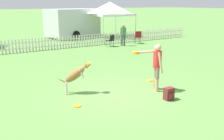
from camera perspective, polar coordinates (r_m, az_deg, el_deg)
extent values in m
plane|color=#5B8C42|center=(8.24, 0.75, -5.25)|extent=(240.00, 240.00, 0.00)
cylinder|color=tan|center=(8.44, 10.23, -3.42)|extent=(0.11, 0.11, 0.44)
cylinder|color=#7A705B|center=(8.33, 10.36, -0.79)|extent=(0.12, 0.12, 0.36)
cylinder|color=tan|center=(8.63, 9.88, -3.00)|extent=(0.11, 0.11, 0.44)
cylinder|color=#7A705B|center=(8.51, 10.00, -0.43)|extent=(0.12, 0.12, 0.36)
cylinder|color=red|center=(8.31, 10.32, 2.43)|extent=(0.37, 0.37, 0.55)
sphere|color=tan|center=(8.23, 10.45, 5.06)|extent=(0.22, 0.22, 0.22)
cylinder|color=tan|center=(8.15, 11.02, 1.55)|extent=(0.17, 0.21, 0.67)
cylinder|color=tan|center=(8.38, 7.83, 4.15)|extent=(0.61, 0.42, 0.14)
cylinder|color=orange|center=(8.35, 5.54, 3.79)|extent=(0.24, 0.24, 0.02)
cylinder|color=orange|center=(8.35, 5.54, 3.96)|extent=(0.24, 0.24, 0.02)
cylinder|color=orange|center=(8.34, 5.55, 4.14)|extent=(0.24, 0.24, 0.02)
ellipsoid|color=olive|center=(8.12, -8.44, -1.03)|extent=(0.83, 0.62, 0.68)
ellipsoid|color=silver|center=(8.14, -8.42, -1.40)|extent=(0.43, 0.33, 0.34)
sphere|color=olive|center=(8.04, -5.87, 0.97)|extent=(0.16, 0.16, 0.16)
cone|color=olive|center=(8.03, -5.43, 1.31)|extent=(0.16, 0.14, 0.14)
cylinder|color=orange|center=(8.03, -5.43, 1.31)|extent=(0.25, 0.28, 0.20)
cone|color=olive|center=(8.07, -6.05, 1.48)|extent=(0.05, 0.05, 0.07)
cone|color=olive|center=(7.98, -6.05, 1.33)|extent=(0.05, 0.05, 0.07)
cylinder|color=silver|center=(8.38, -10.32, -3.69)|extent=(0.06, 0.06, 0.41)
cylinder|color=silver|center=(8.17, -10.44, -4.19)|extent=(0.06, 0.06, 0.41)
cylinder|color=silver|center=(8.20, -6.97, -0.51)|extent=(0.19, 0.13, 0.32)
cylinder|color=silver|center=(8.01, -7.00, -0.89)|extent=(0.19, 0.13, 0.32)
cone|color=olive|center=(8.21, -11.51, -2.32)|extent=(0.35, 0.22, 0.25)
cylinder|color=orange|center=(9.60, 8.71, -2.38)|extent=(0.24, 0.24, 0.02)
cylinder|color=orange|center=(7.28, -7.98, -8.14)|extent=(0.24, 0.24, 0.02)
cube|color=maroon|center=(7.82, 12.86, -5.29)|extent=(0.29, 0.20, 0.38)
cube|color=maroon|center=(7.76, 13.46, -5.81)|extent=(0.21, 0.04, 0.19)
cube|color=silver|center=(16.12, -16.31, 5.11)|extent=(25.01, 0.04, 0.06)
cube|color=silver|center=(16.07, -16.40, 6.29)|extent=(25.01, 0.04, 0.06)
cube|color=silver|center=(15.68, -23.88, 4.75)|extent=(0.09, 0.02, 0.80)
cube|color=silver|center=(15.71, -23.18, 4.84)|extent=(0.09, 0.02, 0.80)
cube|color=silver|center=(15.74, -22.48, 4.93)|extent=(0.09, 0.02, 0.80)
cube|color=silver|center=(15.77, -21.79, 5.02)|extent=(0.09, 0.02, 0.80)
cube|color=silver|center=(15.80, -21.10, 5.10)|extent=(0.09, 0.02, 0.80)
cube|color=silver|center=(15.84, -20.41, 5.19)|extent=(0.09, 0.02, 0.80)
cube|color=silver|center=(15.88, -19.73, 5.27)|extent=(0.09, 0.02, 0.80)
cube|color=silver|center=(15.91, -19.04, 5.35)|extent=(0.09, 0.02, 0.80)
cube|color=silver|center=(15.96, -18.36, 5.43)|extent=(0.09, 0.02, 0.80)
cube|color=silver|center=(16.00, -17.69, 5.51)|extent=(0.09, 0.02, 0.80)
cube|color=silver|center=(16.05, -17.02, 5.59)|extent=(0.09, 0.02, 0.80)
cube|color=silver|center=(16.10, -16.35, 5.67)|extent=(0.09, 0.02, 0.80)
cube|color=silver|center=(16.15, -15.69, 5.75)|extent=(0.09, 0.02, 0.80)
cube|color=silver|center=(16.20, -15.03, 5.82)|extent=(0.09, 0.02, 0.80)
cube|color=silver|center=(16.26, -14.37, 5.90)|extent=(0.09, 0.02, 0.80)
cube|color=silver|center=(16.31, -13.72, 5.97)|extent=(0.09, 0.02, 0.80)
cube|color=silver|center=(16.37, -13.07, 6.04)|extent=(0.09, 0.02, 0.80)
cube|color=silver|center=(16.43, -12.43, 6.11)|extent=(0.09, 0.02, 0.80)
cube|color=silver|center=(16.50, -11.79, 6.18)|extent=(0.09, 0.02, 0.80)
cube|color=silver|center=(16.56, -11.16, 6.24)|extent=(0.09, 0.02, 0.80)
cube|color=silver|center=(16.63, -10.53, 6.31)|extent=(0.09, 0.02, 0.80)
cube|color=silver|center=(16.70, -9.91, 6.38)|extent=(0.09, 0.02, 0.80)
cube|color=silver|center=(16.77, -9.29, 6.44)|extent=(0.09, 0.02, 0.80)
cube|color=silver|center=(16.84, -8.68, 6.50)|extent=(0.09, 0.02, 0.80)
cube|color=silver|center=(16.92, -8.07, 6.56)|extent=(0.09, 0.02, 0.80)
cube|color=silver|center=(17.00, -7.47, 6.62)|extent=(0.09, 0.02, 0.80)
cube|color=silver|center=(17.08, -6.88, 6.68)|extent=(0.09, 0.02, 0.80)
cube|color=silver|center=(17.16, -6.28, 6.74)|extent=(0.09, 0.02, 0.80)
cube|color=silver|center=(17.24, -5.70, 6.79)|extent=(0.09, 0.02, 0.80)
cube|color=silver|center=(17.32, -5.12, 6.85)|extent=(0.09, 0.02, 0.80)
cube|color=silver|center=(17.41, -4.54, 6.90)|extent=(0.09, 0.02, 0.80)
cube|color=silver|center=(17.50, -3.98, 6.95)|extent=(0.09, 0.02, 0.80)
cube|color=silver|center=(17.59, -3.41, 7.01)|extent=(0.09, 0.02, 0.80)
cube|color=silver|center=(17.68, -2.85, 7.06)|extent=(0.09, 0.02, 0.80)
cube|color=silver|center=(17.77, -2.30, 7.10)|extent=(0.09, 0.02, 0.80)
cube|color=silver|center=(17.87, -1.76, 7.15)|extent=(0.09, 0.02, 0.80)
cube|color=silver|center=(17.96, -1.22, 7.20)|extent=(0.09, 0.02, 0.80)
cube|color=silver|center=(18.06, -0.68, 7.24)|extent=(0.09, 0.02, 0.80)
cube|color=silver|center=(18.16, -0.15, 7.29)|extent=(0.09, 0.02, 0.80)
cube|color=silver|center=(18.26, 0.37, 7.33)|extent=(0.09, 0.02, 0.80)
cube|color=silver|center=(18.36, 0.89, 7.37)|extent=(0.09, 0.02, 0.80)
cube|color=silver|center=(18.47, 1.40, 7.41)|extent=(0.09, 0.02, 0.80)
cube|color=silver|center=(18.57, 1.91, 7.45)|extent=(0.09, 0.02, 0.80)
cube|color=silver|center=(18.68, 2.41, 7.49)|extent=(0.09, 0.02, 0.80)
cube|color=silver|center=(18.79, 2.91, 7.53)|extent=(0.09, 0.02, 0.80)
cube|color=silver|center=(18.90, 3.40, 7.57)|extent=(0.09, 0.02, 0.80)
cube|color=silver|center=(19.01, 3.88, 7.60)|extent=(0.09, 0.02, 0.80)
cube|color=silver|center=(19.12, 4.36, 7.64)|extent=(0.09, 0.02, 0.80)
cube|color=silver|center=(19.23, 4.83, 7.67)|extent=(0.09, 0.02, 0.80)
cube|color=silver|center=(19.35, 5.30, 7.71)|extent=(0.09, 0.02, 0.80)
cube|color=silver|center=(19.46, 5.76, 7.74)|extent=(0.09, 0.02, 0.80)
cube|color=silver|center=(19.58, 6.22, 7.77)|extent=(0.09, 0.02, 0.80)
cube|color=silver|center=(19.70, 6.67, 7.80)|extent=(0.09, 0.02, 0.80)
cube|color=silver|center=(19.82, 7.11, 7.83)|extent=(0.09, 0.02, 0.80)
cube|color=silver|center=(19.94, 7.55, 7.86)|extent=(0.09, 0.02, 0.80)
cube|color=silver|center=(20.06, 7.99, 7.89)|extent=(0.09, 0.02, 0.80)
cube|color=silver|center=(20.18, 8.42, 7.92)|extent=(0.09, 0.02, 0.80)
cube|color=silver|center=(20.31, 8.84, 7.94)|extent=(0.09, 0.02, 0.80)
cube|color=silver|center=(20.43, 9.26, 7.97)|extent=(0.09, 0.02, 0.80)
cube|color=silver|center=(20.56, 9.68, 7.99)|extent=(0.09, 0.02, 0.80)
cube|color=silver|center=(20.69, 10.09, 8.02)|extent=(0.09, 0.02, 0.80)
cube|color=silver|center=(20.81, 10.49, 8.04)|extent=(0.09, 0.02, 0.80)
cube|color=silver|center=(20.94, 10.89, 8.06)|extent=(0.09, 0.02, 0.80)
cube|color=silver|center=(21.07, 11.29, 8.09)|extent=(0.09, 0.02, 0.80)
cube|color=silver|center=(21.20, 11.68, 8.11)|extent=(0.09, 0.02, 0.80)
cube|color=silver|center=(21.34, 12.06, 8.13)|extent=(0.09, 0.02, 0.80)
cube|color=silver|center=(21.47, 12.44, 8.15)|extent=(0.09, 0.02, 0.80)
cube|color=silver|center=(21.60, 12.82, 8.17)|extent=(0.09, 0.02, 0.80)
cube|color=silver|center=(21.74, 13.19, 8.19)|extent=(0.09, 0.02, 0.80)
cube|color=silver|center=(21.88, 13.56, 8.21)|extent=(0.09, 0.02, 0.80)
cube|color=silver|center=(22.01, 13.92, 8.23)|extent=(0.09, 0.02, 0.80)
cube|color=silver|center=(22.15, 14.28, 8.24)|extent=(0.09, 0.02, 0.80)
cube|color=silver|center=(22.29, 14.63, 8.26)|extent=(0.09, 0.02, 0.80)
cube|color=silver|center=(22.43, 14.98, 8.28)|extent=(0.09, 0.02, 0.80)
cube|color=silver|center=(22.57, 15.32, 8.29)|extent=(0.09, 0.02, 0.80)
cube|color=silver|center=(22.71, 15.66, 8.31)|extent=(0.09, 0.02, 0.80)
cylinder|color=#333338|center=(17.27, -0.65, 6.22)|extent=(0.02, 0.02, 0.40)
cylinder|color=#333338|center=(16.99, -1.39, 6.07)|extent=(0.02, 0.02, 0.40)
cylinder|color=#333338|center=(17.06, 0.34, 6.11)|extent=(0.02, 0.02, 0.40)
cylinder|color=#333338|center=(16.77, -0.40, 5.95)|extent=(0.02, 0.02, 0.40)
cube|color=black|center=(16.99, -0.53, 6.76)|extent=(0.56, 0.56, 0.03)
cube|color=black|center=(16.85, 0.00, 7.34)|extent=(0.43, 0.24, 0.38)
cylinder|color=#333338|center=(18.62, 6.25, 6.88)|extent=(0.02, 0.02, 0.47)
cylinder|color=#333338|center=(18.52, 5.09, 6.87)|extent=(0.02, 0.02, 0.47)
cylinder|color=#333338|center=(18.25, 6.57, 6.70)|extent=(0.02, 0.02, 0.47)
cylinder|color=#333338|center=(18.15, 5.38, 6.69)|extent=(0.02, 0.02, 0.47)
cube|color=maroon|center=(18.35, 5.84, 7.50)|extent=(0.59, 0.59, 0.03)
cube|color=maroon|center=(18.13, 6.03, 8.11)|extent=(0.45, 0.26, 0.44)
cylinder|color=#B2B2B2|center=(19.78, -2.03, 9.68)|extent=(0.04, 0.04, 2.00)
cylinder|color=#B2B2B2|center=(21.51, 5.44, 10.06)|extent=(0.04, 0.04, 2.00)
cylinder|color=#B2B2B2|center=(22.57, -6.06, 10.28)|extent=(0.04, 0.04, 2.00)
cylinder|color=#B2B2B2|center=(24.10, 0.85, 10.66)|extent=(0.04, 0.04, 2.00)
cube|color=white|center=(21.87, -0.45, 12.58)|extent=(3.16, 3.16, 0.20)
pyramid|color=white|center=(21.86, -0.46, 14.09)|extent=(3.16, 3.16, 0.96)
cylinder|color=#474C5B|center=(17.24, 2.85, 6.77)|extent=(0.11, 0.11, 0.75)
cylinder|color=#474C5B|center=(17.20, 2.26, 6.76)|extent=(0.11, 0.11, 0.75)
cylinder|color=#2D8447|center=(17.14, 2.58, 8.85)|extent=(0.27, 0.27, 0.51)
sphere|color=tan|center=(17.11, 2.59, 10.05)|extent=(0.21, 0.21, 0.21)
cylinder|color=tan|center=(17.18, 3.14, 8.83)|extent=(0.08, 0.08, 0.53)
cylinder|color=tan|center=(17.11, 2.01, 8.82)|extent=(0.08, 0.08, 0.53)
cube|color=silver|center=(21.81, -8.99, 10.72)|extent=(4.69, 3.22, 2.23)
cone|color=#3F3F42|center=(23.47, -3.79, 8.68)|extent=(0.82, 0.37, 0.20)
cylinder|color=black|center=(22.56, -11.74, 8.36)|extent=(0.70, 0.33, 0.68)
cylinder|color=black|center=(20.66, -8.20, 7.92)|extent=(0.70, 0.33, 0.68)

